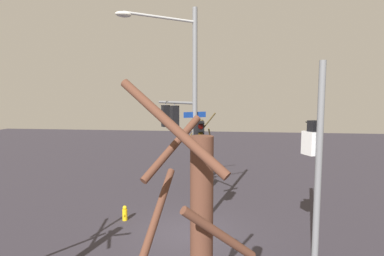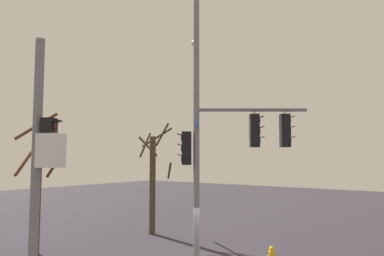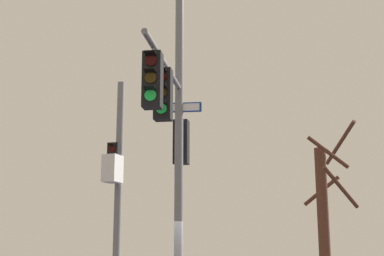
% 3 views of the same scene
% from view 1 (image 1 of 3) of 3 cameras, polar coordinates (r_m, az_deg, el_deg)
% --- Properties ---
extents(ground_plane, '(80.00, 80.00, 0.00)m').
position_cam_1_polar(ground_plane, '(14.39, -0.69, -18.82)').
color(ground_plane, '#302B34').
extents(main_signal_pole_assembly, '(5.12, 3.22, 9.65)m').
position_cam_1_polar(main_signal_pole_assembly, '(13.62, -1.70, 2.52)').
color(main_signal_pole_assembly, slate).
rests_on(main_signal_pole_assembly, ground).
extents(secondary_pole_assembly, '(0.86, 0.67, 7.25)m').
position_cam_1_polar(secondary_pole_assembly, '(12.00, 21.88, -4.23)').
color(secondary_pole_assembly, slate).
rests_on(secondary_pole_assembly, ground).
extents(fire_hydrant, '(0.38, 0.24, 0.73)m').
position_cam_1_polar(fire_hydrant, '(15.88, -12.32, -15.17)').
color(fire_hydrant, yellow).
rests_on(fire_hydrant, ground).
extents(bare_tree_corner, '(1.70, 1.84, 4.93)m').
position_cam_1_polar(bare_tree_corner, '(20.89, 1.76, -3.85)').
color(bare_tree_corner, brown).
rests_on(bare_tree_corner, ground).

